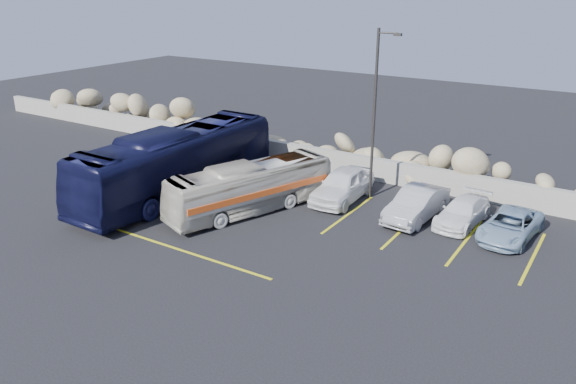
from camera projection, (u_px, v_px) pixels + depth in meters
The scene contains 11 objects.
ground at pixel (203, 261), 21.25m from camera, with size 90.00×90.00×0.00m, color black.
seawall at pixel (347, 164), 30.51m from camera, with size 60.00×0.40×1.20m, color gray.
riprap_pile at pixel (358, 146), 31.21m from camera, with size 54.00×2.80×2.60m, color tan, non-canonical shape.
parking_lines at pixel (377, 236), 23.31m from camera, with size 18.16×9.36×0.01m.
lamppost at pixel (375, 111), 25.94m from camera, with size 1.14×0.18×8.00m.
vintage_bus at pixel (251, 187), 25.48m from camera, with size 1.91×8.15×2.27m, color beige.
tour_coach at pixel (177, 162), 27.33m from camera, with size 2.76×11.81×3.29m, color black.
car_a at pixel (342, 185), 26.90m from camera, with size 1.81×4.49×1.53m, color white.
car_b at pixel (416, 204), 24.77m from camera, with size 1.46×4.19×1.38m, color #A9AAAE.
car_c at pixel (463, 212), 24.31m from camera, with size 1.52×3.75×1.09m, color white.
car_d at pixel (510, 226), 22.94m from camera, with size 1.82×3.96×1.10m, color #85A2BD.
Camera 1 is at (12.89, -14.27, 9.95)m, focal length 35.00 mm.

